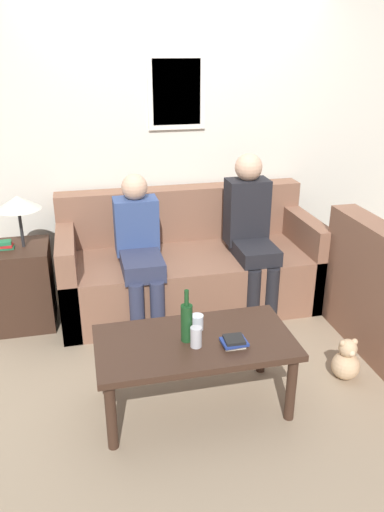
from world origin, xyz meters
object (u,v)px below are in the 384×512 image
object	(u,v)px
drinking_glass	(197,322)
teddy_bear	(346,361)
person_left	(139,245)
couch_main	(189,266)
person_right	(251,227)
coffee_table	(195,349)
wine_bottle	(187,322)

from	to	relation	value
drinking_glass	teddy_bear	xyz separation A→B (m)	(1.00, -0.07, -0.39)
teddy_bear	person_left	bearing A→B (deg)	137.35
couch_main	person_right	xyz separation A→B (m)	(0.48, -0.17, 0.37)
coffee_table	drinking_glass	distance (m)	0.16
person_right	teddy_bear	distance (m)	1.31
drinking_glass	person_right	size ratio (longest dim) A/B	0.07
person_left	person_right	distance (m)	0.92
person_right	teddy_bear	world-z (taller)	person_right
wine_bottle	teddy_bear	world-z (taller)	wine_bottle
person_left	coffee_table	bearing A→B (deg)	-81.70
wine_bottle	person_left	world-z (taller)	person_left
couch_main	coffee_table	bearing A→B (deg)	-101.16
coffee_table	person_right	size ratio (longest dim) A/B	0.91
wine_bottle	person_left	xyz separation A→B (m)	(-0.12, 1.15, 0.04)
coffee_table	person_left	distance (m)	1.19
wine_bottle	drinking_glass	xyz separation A→B (m)	(0.09, 0.11, -0.08)
coffee_table	person_right	world-z (taller)	person_right
drinking_glass	person_left	size ratio (longest dim) A/B	0.08
couch_main	person_right	world-z (taller)	person_right
wine_bottle	person_right	xyz separation A→B (m)	(0.79, 1.18, 0.10)
couch_main	drinking_glass	size ratio (longest dim) A/B	22.67
wine_bottle	drinking_glass	bearing A→B (deg)	50.58
couch_main	coffee_table	size ratio (longest dim) A/B	1.83
couch_main	drinking_glass	bearing A→B (deg)	-100.34
person_left	couch_main	bearing A→B (deg)	24.03
coffee_table	drinking_glass	bearing A→B (deg)	70.09
coffee_table	wine_bottle	distance (m)	0.19
drinking_glass	person_right	xyz separation A→B (m)	(0.71, 1.07, 0.18)
wine_bottle	person_left	distance (m)	1.16
coffee_table	person_left	xyz separation A→B (m)	(-0.17, 1.16, 0.23)
drinking_glass	person_left	xyz separation A→B (m)	(-0.21, 1.04, 0.12)
wine_bottle	teddy_bear	distance (m)	1.18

